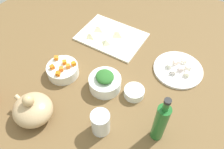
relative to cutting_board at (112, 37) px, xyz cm
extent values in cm
cube|color=brown|center=(-17.46, 25.39, -2.00)|extent=(190.00, 190.00, 3.00)
cube|color=silver|center=(0.00, 0.00, 0.00)|extent=(36.23, 27.09, 1.00)
cylinder|color=white|center=(-40.45, 1.75, 0.10)|extent=(23.87, 23.87, 1.20)
cylinder|color=white|center=(-16.70, 29.91, 2.57)|extent=(14.62, 14.62, 6.14)
cylinder|color=white|center=(4.53, 34.67, 2.12)|extent=(14.90, 14.90, 5.25)
cylinder|color=white|center=(-29.95, 26.32, 1.46)|extent=(9.06, 9.06, 3.92)
ellipsoid|color=tan|center=(-1.24, 58.55, 4.56)|extent=(16.35, 15.94, 10.12)
sphere|color=tan|center=(-1.24, 58.55, 11.46)|extent=(4.58, 4.58, 4.58)
cylinder|color=tan|center=(5.71, 58.55, 5.83)|extent=(5.38, 2.00, 3.93)
cylinder|color=#206529|center=(-47.03, 37.87, 9.37)|extent=(4.94, 4.94, 19.74)
cylinder|color=#206529|center=(-47.03, 37.87, 21.43)|extent=(2.22, 2.22, 4.38)
cylinder|color=black|center=(-47.03, 37.87, 24.22)|extent=(2.47, 2.47, 1.20)
cylinder|color=white|center=(-27.40, 48.07, 4.92)|extent=(7.49, 7.49, 10.84)
cube|color=orange|center=(1.72, 33.39, 5.65)|extent=(2.54, 2.54, 1.80)
cube|color=orange|center=(2.47, 39.42, 5.65)|extent=(2.42, 2.42, 1.80)
cube|color=orange|center=(4.68, 32.48, 5.65)|extent=(2.55, 2.55, 1.80)
cube|color=orange|center=(7.39, 37.95, 5.65)|extent=(2.23, 2.23, 1.80)
cube|color=orange|center=(9.74, 32.62, 5.65)|extent=(2.49, 2.49, 1.80)
cube|color=orange|center=(3.14, 36.42, 5.65)|extent=(2.53, 2.53, 1.80)
cube|color=orange|center=(0.50, 30.78, 5.65)|extent=(2.29, 2.29, 1.80)
ellipsoid|color=#2C6929|center=(-16.70, 29.91, 7.13)|extent=(10.93, 10.66, 2.99)
cube|color=silver|center=(-39.52, 5.81, 1.80)|extent=(2.85, 2.85, 2.20)
cube|color=#F8E1D1|center=(-37.83, -0.53, 1.80)|extent=(3.04, 3.04, 2.20)
cube|color=white|center=(-45.39, 3.46, 1.80)|extent=(2.62, 2.62, 2.20)
cube|color=white|center=(-44.27, -0.45, 1.80)|extent=(3.11, 3.11, 2.20)
cube|color=white|center=(-36.25, 3.28, 1.80)|extent=(2.77, 2.77, 2.20)
cube|color=white|center=(-40.90, -3.43, 1.80)|extent=(3.10, 3.10, 2.20)
cube|color=white|center=(-41.70, 2.08, 1.80)|extent=(2.67, 2.67, 2.20)
pyramid|color=beige|center=(-0.98, 6.64, 1.76)|extent=(4.30, 4.58, 2.52)
pyramid|color=beige|center=(9.05, 7.20, 1.68)|extent=(5.50, 5.37, 2.35)
pyramid|color=beige|center=(-2.65, -2.62, 1.72)|extent=(6.53, 7.06, 2.44)
pyramid|color=beige|center=(8.77, -0.48, 1.62)|extent=(6.48, 6.75, 2.24)
camera|label=1|loc=(-54.16, 79.80, 85.20)|focal=36.67mm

